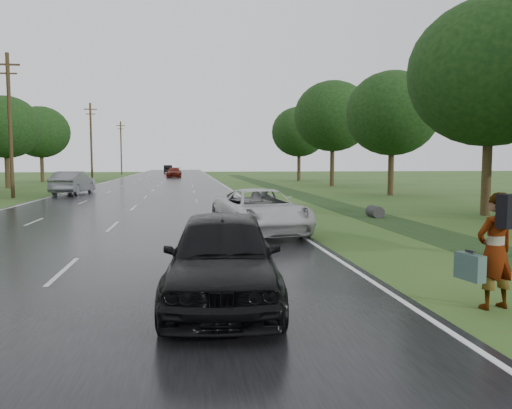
{
  "coord_description": "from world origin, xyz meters",
  "views": [
    {
      "loc": [
        2.86,
        -11.94,
        2.6
      ],
      "look_at": [
        4.92,
        2.74,
        1.3
      ],
      "focal_mm": 35.0,
      "sensor_mm": 36.0,
      "label": 1
    }
  ],
  "objects_px": {
    "dark_sedan": "(223,257)",
    "silver_sedan": "(73,183)",
    "pedestrian": "(495,249)",
    "white_pickup": "(260,210)"
  },
  "relations": [
    {
      "from": "pedestrian",
      "to": "silver_sedan",
      "type": "relative_size",
      "value": 0.38
    },
    {
      "from": "white_pickup",
      "to": "pedestrian",
      "type": "bearing_deg",
      "value": -83.64
    },
    {
      "from": "white_pickup",
      "to": "dark_sedan",
      "type": "xyz_separation_m",
      "value": [
        -2.0,
        -8.83,
        0.06
      ]
    },
    {
      "from": "dark_sedan",
      "to": "white_pickup",
      "type": "bearing_deg",
      "value": 81.95
    },
    {
      "from": "pedestrian",
      "to": "white_pickup",
      "type": "bearing_deg",
      "value": -86.01
    },
    {
      "from": "silver_sedan",
      "to": "dark_sedan",
      "type": "bearing_deg",
      "value": 113.82
    },
    {
      "from": "dark_sedan",
      "to": "silver_sedan",
      "type": "bearing_deg",
      "value": 111.31
    },
    {
      "from": "white_pickup",
      "to": "silver_sedan",
      "type": "distance_m",
      "value": 25.08
    },
    {
      "from": "dark_sedan",
      "to": "silver_sedan",
      "type": "height_order",
      "value": "silver_sedan"
    },
    {
      "from": "pedestrian",
      "to": "dark_sedan",
      "type": "height_order",
      "value": "pedestrian"
    }
  ]
}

